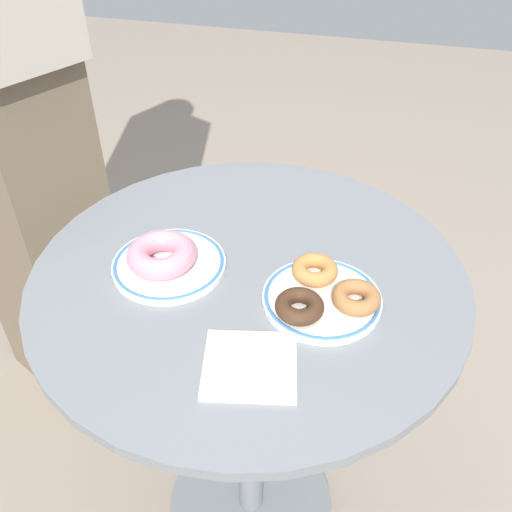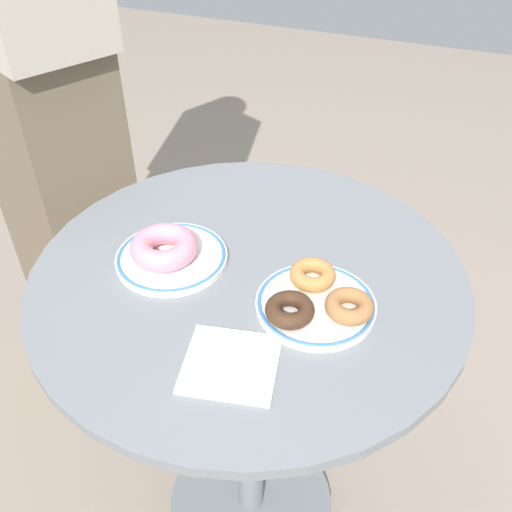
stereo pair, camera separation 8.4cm
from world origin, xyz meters
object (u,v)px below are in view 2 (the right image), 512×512
at_px(plate_right, 316,304).
at_px(donut_cinnamon, 349,306).
at_px(donut_pink_frosted, 164,247).
at_px(cafe_table, 250,372).
at_px(donut_old_fashioned, 314,273).
at_px(donut_chocolate, 290,310).
at_px(paper_napkin, 231,364).
at_px(plate_left, 172,257).
at_px(person_figure, 35,81).

relative_size(plate_right, donut_cinnamon, 2.51).
bearing_deg(donut_cinnamon, donut_pink_frosted, 177.43).
xyz_separation_m(cafe_table, donut_old_fashioned, (0.10, 0.00, 0.27)).
relative_size(cafe_table, donut_chocolate, 10.70).
bearing_deg(paper_napkin, plate_right, 64.15).
height_order(cafe_table, plate_left, plate_left).
bearing_deg(plate_right, cafe_table, 161.46).
xyz_separation_m(donut_old_fashioned, paper_napkin, (-0.05, -0.19, -0.02)).
distance_m(cafe_table, donut_old_fashioned, 0.29).
height_order(donut_cinnamon, person_figure, person_figure).
distance_m(plate_right, donut_cinnamon, 0.05).
bearing_deg(plate_left, donut_cinnamon, -3.94).
distance_m(plate_right, paper_napkin, 0.16).
height_order(donut_pink_frosted, paper_napkin, donut_pink_frosted).
bearing_deg(donut_old_fashioned, plate_left, -172.83).
bearing_deg(cafe_table, donut_pink_frosted, -166.64).
bearing_deg(person_figure, donut_old_fashioned, -21.43).
relative_size(donut_cinnamon, donut_old_fashioned, 1.00).
height_order(donut_pink_frosted, donut_chocolate, donut_pink_frosted).
relative_size(paper_napkin, person_figure, 0.07).
relative_size(donut_cinnamon, paper_napkin, 0.58).
xyz_separation_m(plate_left, paper_napkin, (0.17, -0.16, -0.00)).
height_order(cafe_table, paper_napkin, paper_napkin).
bearing_deg(donut_pink_frosted, donut_old_fashioned, 8.55).
height_order(plate_left, paper_napkin, plate_left).
bearing_deg(plate_left, person_figure, 147.73).
bearing_deg(donut_cinnamon, donut_old_fashioned, 144.22).
bearing_deg(plate_left, plate_right, -3.94).
xyz_separation_m(donut_pink_frosted, person_figure, (-0.48, 0.31, 0.08)).
bearing_deg(donut_cinnamon, donut_chocolate, -152.81).
bearing_deg(plate_right, person_figure, 156.05).
bearing_deg(cafe_table, donut_cinnamon, -14.53).
bearing_deg(plate_right, paper_napkin, -115.85).
bearing_deg(donut_chocolate, paper_napkin, -113.28).
bearing_deg(plate_right, donut_old_fashioned, 112.36).
distance_m(plate_right, donut_chocolate, 0.05).
distance_m(donut_pink_frosted, donut_old_fashioned, 0.23).
relative_size(cafe_table, donut_pink_frosted, 6.96).
height_order(donut_cinnamon, donut_chocolate, same).
distance_m(donut_chocolate, paper_napkin, 0.11).
height_order(plate_left, plate_right, same).
height_order(plate_left, person_figure, person_figure).
bearing_deg(person_figure, donut_cinnamon, -22.82).
bearing_deg(donut_cinnamon, cafe_table, 165.47).
height_order(donut_cinnamon, donut_old_fashioned, same).
relative_size(plate_right, donut_chocolate, 2.51).
distance_m(cafe_table, person_figure, 0.75).
xyz_separation_m(donut_pink_frosted, donut_cinnamon, (0.30, -0.01, -0.01)).
bearing_deg(donut_pink_frosted, person_figure, 146.76).
bearing_deg(cafe_table, donut_chocolate, -40.56).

